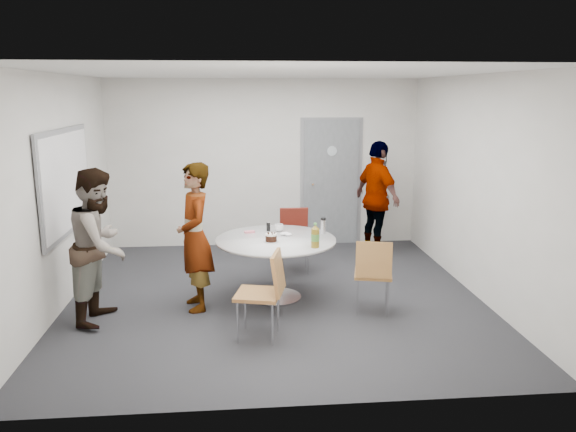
{
  "coord_description": "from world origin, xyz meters",
  "views": [
    {
      "loc": [
        -0.44,
        -6.58,
        2.49
      ],
      "look_at": [
        0.18,
        0.25,
        0.97
      ],
      "focal_mm": 35.0,
      "sensor_mm": 36.0,
      "label": 1
    }
  ],
  "objects": [
    {
      "name": "whiteboard",
      "position": [
        -2.46,
        0.2,
        1.45
      ],
      "size": [
        0.04,
        1.9,
        1.25
      ],
      "color": "gray",
      "rests_on": "wall_left"
    },
    {
      "name": "person_main",
      "position": [
        -0.94,
        -0.27,
        0.86
      ],
      "size": [
        0.55,
        0.7,
        1.72
      ],
      "primitive_type": "imported",
      "rotation": [
        0.0,
        0.0,
        -1.33
      ],
      "color": "#A5C6EA",
      "rests_on": "floor"
    },
    {
      "name": "chair_near_right",
      "position": [
        1.07,
        -0.65,
        0.53
      ],
      "size": [
        0.5,
        0.53,
        0.88
      ],
      "rotation": [
        0.0,
        0.0,
        -0.23
      ],
      "color": "brown",
      "rests_on": "floor"
    },
    {
      "name": "person_left",
      "position": [
        -1.95,
        -0.51,
        0.85
      ],
      "size": [
        0.76,
        0.92,
        1.7
      ],
      "primitive_type": "imported",
      "rotation": [
        0.0,
        0.0,
        1.42
      ],
      "color": "white",
      "rests_on": "floor"
    },
    {
      "name": "wall_left",
      "position": [
        -2.5,
        0.0,
        1.35
      ],
      "size": [
        0.0,
        5.0,
        5.0
      ],
      "primitive_type": "plane",
      "rotation": [
        1.57,
        0.0,
        1.57
      ],
      "color": "beige",
      "rests_on": "floor"
    },
    {
      "name": "table",
      "position": [
        0.03,
        -0.05,
        0.65
      ],
      "size": [
        1.45,
        1.45,
        1.04
      ],
      "color": "silver",
      "rests_on": "floor"
    },
    {
      "name": "ceiling",
      "position": [
        0.0,
        0.0,
        2.7
      ],
      "size": [
        5.0,
        5.0,
        0.0
      ],
      "primitive_type": "plane",
      "rotation": [
        3.14,
        0.0,
        0.0
      ],
      "color": "silver",
      "rests_on": "wall_back"
    },
    {
      "name": "wall_front",
      "position": [
        0.0,
        -2.5,
        1.35
      ],
      "size": [
        5.0,
        0.0,
        5.0
      ],
      "primitive_type": "plane",
      "rotation": [
        -1.57,
        0.0,
        0.0
      ],
      "color": "beige",
      "rests_on": "floor"
    },
    {
      "name": "floor",
      "position": [
        0.0,
        0.0,
        0.0
      ],
      "size": [
        5.0,
        5.0,
        0.0
      ],
      "primitive_type": "plane",
      "color": "#232327",
      "rests_on": "ground"
    },
    {
      "name": "chair_far",
      "position": [
        0.35,
        1.07,
        0.54
      ],
      "size": [
        0.43,
        0.47,
        0.88
      ],
      "rotation": [
        0.0,
        0.0,
        3.12
      ],
      "color": "#5E1B12",
      "rests_on": "floor"
    },
    {
      "name": "door",
      "position": [
        1.1,
        2.48,
        1.03
      ],
      "size": [
        1.02,
        0.17,
        2.12
      ],
      "color": "slate",
      "rests_on": "wall_back"
    },
    {
      "name": "chair_near_left",
      "position": [
        -0.16,
        -1.19,
        0.56
      ],
      "size": [
        0.56,
        0.53,
        0.92
      ],
      "rotation": [
        0.0,
        0.0,
        1.34
      ],
      "color": "brown",
      "rests_on": "floor"
    },
    {
      "name": "wall_right",
      "position": [
        2.5,
        0.0,
        1.35
      ],
      "size": [
        0.0,
        5.0,
        5.0
      ],
      "primitive_type": "plane",
      "rotation": [
        1.57,
        0.0,
        -1.57
      ],
      "color": "beige",
      "rests_on": "floor"
    },
    {
      "name": "person_right",
      "position": [
        1.71,
        1.79,
        0.88
      ],
      "size": [
        0.78,
        1.12,
        1.77
      ],
      "primitive_type": "imported",
      "rotation": [
        0.0,
        0.0,
        1.94
      ],
      "color": "black",
      "rests_on": "floor"
    },
    {
      "name": "wall_back",
      "position": [
        0.0,
        2.5,
        1.35
      ],
      "size": [
        5.0,
        0.0,
        5.0
      ],
      "primitive_type": "plane",
      "rotation": [
        1.57,
        0.0,
        0.0
      ],
      "color": "beige",
      "rests_on": "floor"
    }
  ]
}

